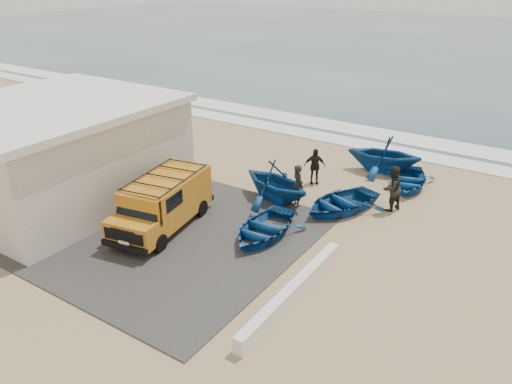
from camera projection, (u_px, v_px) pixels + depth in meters
The scene contains 16 objects.
ground at pixel (222, 221), 20.43m from camera, with size 160.00×160.00×0.00m, color tan.
slab at pixel (152, 227), 19.90m from camera, with size 12.00×10.00×0.05m, color #3D3B38.
ocean at pixel (488, 47), 62.95m from camera, with size 180.00×88.00×0.01m, color #385166.
surf_line at pixel (344, 141), 29.53m from camera, with size 180.00×1.60×0.06m, color white.
surf_wash at pixel (360, 130), 31.43m from camera, with size 180.00×2.20×0.04m, color white.
building at pixel (56, 151), 21.75m from camera, with size 8.40×9.40×4.30m.
parapet at pixel (293, 292), 15.54m from camera, with size 0.35×6.00×0.55m, color silver.
van at pixel (163, 201), 19.52m from camera, with size 2.73×5.15×2.10m.
boat_near_left at pixel (263, 228), 19.10m from camera, with size 2.57×3.61×0.75m, color #11488B.
boat_near_right at pixel (341, 202), 21.12m from camera, with size 2.67×3.73×0.77m, color #11488B.
boat_mid_left at pixel (276, 181), 21.79m from camera, with size 3.05×3.53×1.86m, color #11488B.
boat_mid_right at pixel (408, 180), 23.40m from camera, with size 2.43×3.41×0.71m, color #11488B.
boat_far_left at pixel (384, 154), 24.89m from camera, with size 3.12×3.61×1.90m, color #11488B.
fisherman_front at pixel (298, 186), 21.32m from camera, with size 0.69×0.45×1.89m, color black.
fisherman_middle at pixel (392, 188), 20.95m from camera, with size 0.96×0.75×1.98m, color black.
fisherman_back at pixel (315, 166), 23.58m from camera, with size 1.02×0.43×1.75m, color black.
Camera 1 is at (11.08, -14.35, 9.59)m, focal length 35.00 mm.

